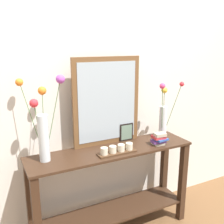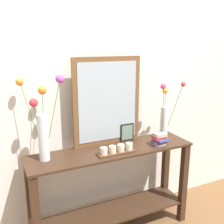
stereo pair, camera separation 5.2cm
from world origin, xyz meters
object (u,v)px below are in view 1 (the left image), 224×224
object	(u,v)px
console_table	(112,183)
candle_tray	(117,150)
book_stack	(159,139)
mirror_leaning	(107,102)
tall_vase_left	(43,124)
vase_right	(164,115)
picture_frame_small	(126,132)

from	to	relation	value
console_table	candle_tray	bearing A→B (deg)	-89.70
console_table	candle_tray	size ratio (longest dim) A/B	4.37
console_table	book_stack	world-z (taller)	book_stack
console_table	mirror_leaning	size ratio (longest dim) A/B	1.88
mirror_leaning	tall_vase_left	distance (m)	0.57
console_table	tall_vase_left	size ratio (longest dim) A/B	2.19
vase_right	picture_frame_small	size ratio (longest dim) A/B	3.32
console_table	picture_frame_small	xyz separation A→B (m)	(0.21, 0.13, 0.39)
tall_vase_left	candle_tray	distance (m)	0.60
console_table	tall_vase_left	bearing A→B (deg)	174.85
console_table	book_stack	xyz separation A→B (m)	(0.41, -0.09, 0.36)
mirror_leaning	candle_tray	distance (m)	0.41
tall_vase_left	picture_frame_small	distance (m)	0.77
console_table	picture_frame_small	size ratio (longest dim) A/B	8.90
candle_tray	picture_frame_small	xyz separation A→B (m)	(0.21, 0.21, 0.05)
tall_vase_left	book_stack	size ratio (longest dim) A/B	4.73
console_table	vase_right	size ratio (longest dim) A/B	2.68
vase_right	candle_tray	xyz separation A→B (m)	(-0.55, -0.14, -0.18)
book_stack	candle_tray	bearing A→B (deg)	180.00
candle_tray	book_stack	size ratio (longest dim) A/B	2.38
console_table	mirror_leaning	xyz separation A→B (m)	(0.03, 0.14, 0.68)
vase_right	console_table	bearing A→B (deg)	-174.47
book_stack	console_table	bearing A→B (deg)	167.95
console_table	book_stack	bearing A→B (deg)	-12.05
vase_right	book_stack	xyz separation A→B (m)	(-0.15, -0.14, -0.16)
mirror_leaning	vase_right	size ratio (longest dim) A/B	1.43
vase_right	candle_tray	world-z (taller)	vase_right
console_table	picture_frame_small	distance (m)	0.46
book_stack	tall_vase_left	bearing A→B (deg)	171.83
candle_tray	vase_right	bearing A→B (deg)	14.23
tall_vase_left	book_stack	distance (m)	0.97
mirror_leaning	picture_frame_small	bearing A→B (deg)	-4.92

